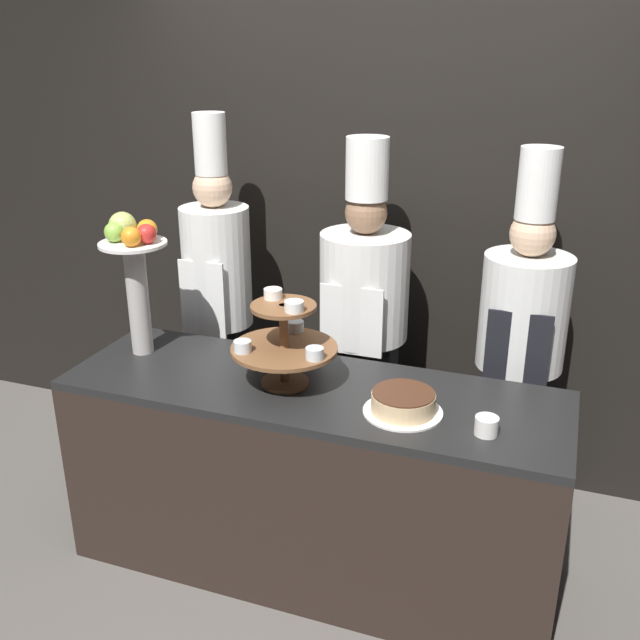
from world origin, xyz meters
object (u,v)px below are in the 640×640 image
at_px(fruit_pedestal, 134,263).
at_px(cup_white, 487,426).
at_px(tiered_stand, 284,340).
at_px(chef_center_right, 521,341).
at_px(chef_left, 218,290).
at_px(chef_center_left, 364,317).
at_px(cake_round, 403,403).

xyz_separation_m(fruit_pedestal, cup_white, (1.54, -0.21, -0.37)).
xyz_separation_m(tiered_stand, fruit_pedestal, (-0.72, 0.09, 0.22)).
bearing_deg(cup_white, fruit_pedestal, 172.26).
relative_size(fruit_pedestal, chef_center_right, 0.35).
height_order(fruit_pedestal, chef_left, chef_left).
bearing_deg(chef_center_left, chef_center_right, -0.00).
relative_size(tiered_stand, fruit_pedestal, 0.69).
distance_m(tiered_stand, chef_center_left, 0.66).
height_order(fruit_pedestal, chef_center_left, chef_center_left).
height_order(cake_round, cup_white, cake_round).
distance_m(fruit_pedestal, chef_left, 0.62).
bearing_deg(tiered_stand, cup_white, -8.54).
xyz_separation_m(cake_round, cup_white, (0.31, -0.05, -0.01)).
distance_m(cake_round, cup_white, 0.32).
bearing_deg(fruit_pedestal, chef_center_right, 18.99).
bearing_deg(fruit_pedestal, chef_left, 79.76).
relative_size(cake_round, chef_left, 0.16).
xyz_separation_m(fruit_pedestal, chef_center_left, (0.86, 0.55, -0.33)).
bearing_deg(chef_center_left, chef_left, -179.99).
bearing_deg(chef_left, cup_white, -27.63).
bearing_deg(cake_round, chef_left, 148.09).
bearing_deg(chef_left, cake_round, -31.91).
xyz_separation_m(chef_left, chef_center_right, (1.49, 0.00, -0.06)).
height_order(cup_white, chef_left, chef_left).
xyz_separation_m(cup_white, chef_center_right, (0.04, 0.76, 0.03)).
height_order(tiered_stand, cup_white, tiered_stand).
height_order(cup_white, chef_center_right, chef_center_right).
distance_m(cup_white, chef_left, 1.63).
xyz_separation_m(tiered_stand, cup_white, (0.82, -0.12, -0.16)).
height_order(tiered_stand, chef_center_left, chef_center_left).
relative_size(tiered_stand, chef_center_right, 0.24).
relative_size(cup_white, chef_left, 0.05).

